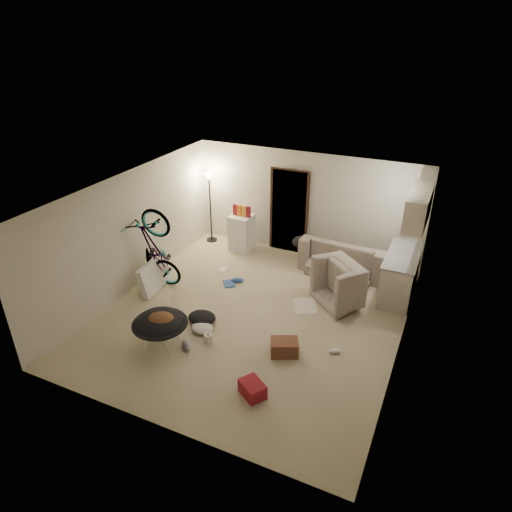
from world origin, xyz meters
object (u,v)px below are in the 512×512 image
at_px(bicycle, 157,265).
at_px(drink_case_a, 284,347).
at_px(kitchen_counter, 400,275).
at_px(mini_fridge, 242,232).
at_px(tv_box, 154,276).
at_px(drink_case_b, 252,389).
at_px(floor_lamp, 210,193).
at_px(sofa, 343,260).
at_px(saucer_chair, 160,328).
at_px(juicer, 208,337).
at_px(armchair, 352,286).

distance_m(bicycle, drink_case_a, 3.45).
distance_m(kitchen_counter, mini_fridge, 3.95).
bearing_deg(tv_box, drink_case_b, -36.65).
xyz_separation_m(floor_lamp, sofa, (3.53, -0.20, -1.03)).
relative_size(bicycle, mini_fridge, 2.14).
distance_m(saucer_chair, drink_case_b, 1.99).
bearing_deg(juicer, sofa, 66.89).
bearing_deg(drink_case_a, floor_lamp, 109.62).
height_order(kitchen_counter, juicer, kitchen_counter).
relative_size(bicycle, drink_case_a, 4.08).
bearing_deg(juicer, mini_fridge, 107.20).
bearing_deg(sofa, floor_lamp, -0.58).
xyz_separation_m(floor_lamp, bicycle, (0.10, -2.48, -0.81)).
bearing_deg(armchair, juicer, 92.95).
bearing_deg(armchair, saucer_chair, 89.68).
relative_size(bicycle, drink_case_b, 4.75).
relative_size(tv_box, drink_case_b, 2.41).
bearing_deg(mini_fridge, saucer_chair, -82.57).
bearing_deg(drink_case_b, bicycle, -179.50).
bearing_deg(bicycle, saucer_chair, -145.73).
distance_m(floor_lamp, kitchen_counter, 4.95).
relative_size(kitchen_counter, tv_box, 1.56).
distance_m(mini_fridge, drink_case_a, 4.17).
bearing_deg(armchair, kitchen_counter, -98.73).
bearing_deg(bicycle, tv_box, 177.32).
bearing_deg(drink_case_b, kitchen_counter, 102.15).
bearing_deg(drink_case_a, tv_box, 140.74).
bearing_deg(sofa, tv_box, 37.68).
bearing_deg(sofa, kitchen_counter, 163.51).
bearing_deg(juicer, kitchen_counter, 47.59).
xyz_separation_m(floor_lamp, drink_case_b, (3.30, -4.56, -1.19)).
bearing_deg(floor_lamp, bicycle, -87.69).
relative_size(floor_lamp, saucer_chair, 1.89).
distance_m(kitchen_counter, saucer_chair, 4.93).
xyz_separation_m(floor_lamp, drink_case_a, (3.39, -3.45, -1.17)).
height_order(kitchen_counter, saucer_chair, kitchen_counter).
height_order(armchair, tv_box, armchair).
bearing_deg(sofa, saucer_chair, 64.07).
xyz_separation_m(saucer_chair, drink_case_a, (2.02, 0.72, -0.27)).
bearing_deg(drink_case_b, saucer_chair, -157.91).
xyz_separation_m(kitchen_counter, sofa, (-1.30, 0.45, -0.16)).
bearing_deg(drink_case_a, saucer_chair, 174.72).
height_order(armchair, mini_fridge, mini_fridge).
distance_m(drink_case_a, drink_case_b, 1.11).
relative_size(armchair, bicycle, 0.56).
relative_size(kitchen_counter, sofa, 0.78).
height_order(floor_lamp, tv_box, floor_lamp).
xyz_separation_m(armchair, juicer, (-1.97, -2.39, -0.25)).
relative_size(kitchen_counter, saucer_chair, 1.56).
relative_size(drink_case_a, drink_case_b, 1.16).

